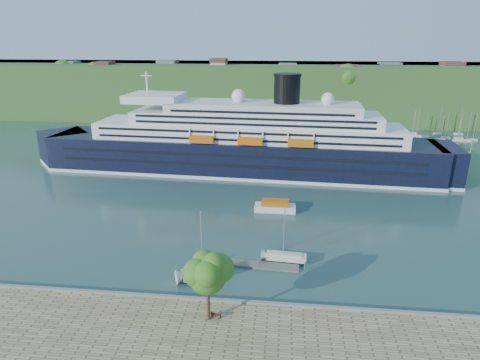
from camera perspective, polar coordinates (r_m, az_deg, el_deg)
ground at (r=57.80m, az=-3.95°, el=-17.39°), size 400.00×400.00×0.00m
far_hillside at (r=192.01m, az=3.57°, el=12.63°), size 400.00×50.00×24.00m
quay_coping at (r=56.96m, az=-4.02°, el=-16.58°), size 220.00×0.50×0.30m
cruise_ship at (r=107.66m, az=-0.18°, el=8.00°), size 118.83×23.21×26.52m
park_bench at (r=53.99m, az=-3.41°, el=-18.51°), size 1.43×0.85×0.86m
promenade_tree at (r=50.98m, az=-4.63°, el=-14.52°), size 6.25×6.25×10.36m
floating_pontoon at (r=66.28m, az=1.00°, el=-11.85°), size 16.79×3.18×0.37m
sailboat_white_near at (r=60.74m, az=-4.93°, el=-9.45°), size 8.43×5.66×10.66m
sailboat_white_far at (r=65.33m, az=6.70°, el=-7.97°), size 7.37×2.52×9.36m
tender_launch at (r=85.42m, az=5.01°, el=-3.66°), size 8.74×3.01×2.41m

